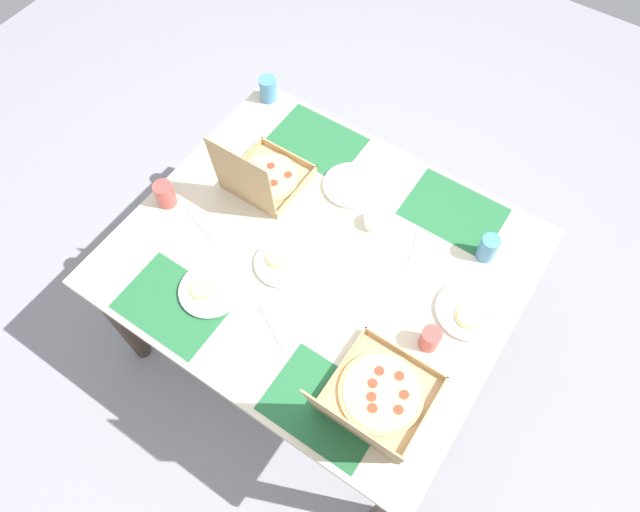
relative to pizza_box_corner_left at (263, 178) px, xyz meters
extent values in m
plane|color=gray|center=(-0.36, 0.14, -0.78)|extent=(6.00, 6.00, 0.00)
cylinder|color=#3F3328|center=(-0.99, -0.39, -0.43)|extent=(0.07, 0.07, 0.71)
cylinder|color=#3F3328|center=(0.28, -0.39, -0.43)|extent=(0.07, 0.07, 0.71)
cylinder|color=#3F3328|center=(-0.99, 0.67, -0.43)|extent=(0.07, 0.07, 0.71)
cylinder|color=#3F3328|center=(0.28, 0.67, -0.43)|extent=(0.07, 0.07, 0.71)
cube|color=beige|center=(-0.36, 0.14, -0.06)|extent=(1.39, 1.18, 0.03)
cube|color=#236638|center=(-0.67, -0.30, -0.05)|extent=(0.36, 0.26, 0.00)
cube|color=#236638|center=(-0.04, -0.30, -0.05)|extent=(0.36, 0.26, 0.00)
cube|color=#236638|center=(-0.67, 0.58, -0.05)|extent=(0.36, 0.26, 0.00)
cube|color=#236638|center=(-0.04, 0.58, -0.05)|extent=(0.36, 0.26, 0.00)
cube|color=tan|center=(0.00, -0.03, -0.04)|extent=(0.27, 0.27, 0.01)
cube|color=tan|center=(-0.13, -0.03, -0.03)|extent=(0.01, 0.27, 0.03)
cube|color=tan|center=(0.13, -0.03, -0.03)|extent=(0.01, 0.27, 0.03)
cube|color=tan|center=(0.00, -0.16, -0.03)|extent=(0.27, 0.01, 0.03)
cube|color=tan|center=(0.00, 0.10, -0.03)|extent=(0.27, 0.01, 0.03)
cylinder|color=#E0B76B|center=(0.00, -0.03, -0.04)|extent=(0.24, 0.24, 0.01)
cylinder|color=#EFD67F|center=(0.00, -0.03, -0.03)|extent=(0.21, 0.21, 0.00)
cylinder|color=red|center=(0.08, -0.02, -0.02)|extent=(0.03, 0.03, 0.00)
cylinder|color=red|center=(0.03, 0.03, -0.02)|extent=(0.03, 0.03, 0.00)
cylinder|color=red|center=(-0.04, -0.02, -0.02)|extent=(0.03, 0.03, 0.00)
cylinder|color=red|center=(-0.06, -0.08, -0.02)|extent=(0.03, 0.03, 0.00)
cylinder|color=red|center=(0.02, -0.08, -0.02)|extent=(0.03, 0.03, 0.00)
cube|color=tan|center=(0.00, 0.11, 0.12)|extent=(0.27, 0.02, 0.27)
cube|color=tan|center=(-0.79, 0.45, -0.04)|extent=(0.31, 0.31, 0.01)
cube|color=tan|center=(-0.94, 0.45, -0.03)|extent=(0.01, 0.31, 0.03)
cube|color=tan|center=(-0.64, 0.45, -0.03)|extent=(0.01, 0.31, 0.03)
cube|color=tan|center=(-0.79, 0.30, -0.03)|extent=(0.31, 0.01, 0.03)
cube|color=tan|center=(-0.79, 0.60, -0.03)|extent=(0.31, 0.01, 0.03)
cylinder|color=#E0B76B|center=(-0.79, 0.45, -0.04)|extent=(0.27, 0.27, 0.01)
cylinder|color=#EFD67F|center=(-0.79, 0.45, -0.03)|extent=(0.24, 0.24, 0.00)
cylinder|color=red|center=(-0.76, 0.44, -0.02)|extent=(0.03, 0.03, 0.00)
cylinder|color=red|center=(-0.78, 0.48, -0.02)|extent=(0.03, 0.03, 0.00)
cylinder|color=red|center=(-0.80, 0.51, -0.02)|extent=(0.03, 0.03, 0.00)
cylinder|color=red|center=(-0.87, 0.47, -0.02)|extent=(0.03, 0.03, 0.00)
cylinder|color=red|center=(-0.86, 0.42, -0.02)|extent=(0.03, 0.03, 0.00)
cylinder|color=red|center=(-0.81, 0.38, -0.02)|extent=(0.03, 0.03, 0.00)
cylinder|color=red|center=(-0.75, 0.40, -0.02)|extent=(0.03, 0.03, 0.00)
cube|color=tan|center=(-0.79, 0.63, 0.14)|extent=(0.31, 0.06, 0.30)
cylinder|color=white|center=(-0.12, 0.47, -0.04)|extent=(0.21, 0.21, 0.01)
cylinder|color=white|center=(-0.12, 0.47, -0.03)|extent=(0.22, 0.22, 0.01)
cylinder|color=#E0B76B|center=(-0.10, 0.49, -0.03)|extent=(0.09, 0.09, 0.01)
cylinder|color=#EFD67F|center=(-0.10, 0.49, -0.02)|extent=(0.07, 0.07, 0.00)
cylinder|color=white|center=(-0.28, -0.18, -0.04)|extent=(0.20, 0.20, 0.01)
cylinder|color=white|center=(-0.28, -0.18, -0.03)|extent=(0.21, 0.21, 0.01)
cylinder|color=white|center=(-0.90, 0.05, -0.04)|extent=(0.22, 0.22, 0.01)
cylinder|color=white|center=(-0.90, 0.05, -0.03)|extent=(0.22, 0.22, 0.01)
cylinder|color=#E0B76B|center=(-0.90, 0.07, -0.03)|extent=(0.09, 0.09, 0.01)
cylinder|color=#EFD67F|center=(-0.90, 0.07, -0.02)|extent=(0.08, 0.08, 0.00)
cylinder|color=white|center=(-0.26, 0.24, -0.04)|extent=(0.19, 0.19, 0.01)
cylinder|color=white|center=(-0.26, 0.24, -0.03)|extent=(0.20, 0.20, 0.01)
cylinder|color=#E0B76B|center=(-0.24, 0.24, -0.03)|extent=(0.08, 0.08, 0.01)
cylinder|color=#EFD67F|center=(-0.24, 0.24, -0.02)|extent=(0.07, 0.07, 0.00)
cylinder|color=#BF4742|center=(-0.84, 0.22, 0.00)|extent=(0.07, 0.07, 0.09)
cylinder|color=teal|center=(-0.85, -0.19, 0.01)|extent=(0.07, 0.07, 0.11)
cylinder|color=teal|center=(0.26, -0.38, 0.01)|extent=(0.07, 0.07, 0.11)
cylinder|color=#BF4742|center=(0.26, 0.27, 0.00)|extent=(0.07, 0.07, 0.10)
cylinder|color=white|center=(-0.45, -0.08, -0.02)|extent=(0.08, 0.08, 0.05)
cube|color=#B7B7BC|center=(0.21, 0.49, -0.04)|extent=(0.07, 0.21, 0.00)
cube|color=#B7B7BC|center=(-0.38, 0.46, -0.04)|extent=(0.18, 0.10, 0.00)
cube|color=#B7B7BC|center=(-0.63, -0.06, -0.04)|extent=(0.06, 0.19, 0.00)
cube|color=#B7B7BC|center=(0.09, 0.28, -0.04)|extent=(0.19, 0.07, 0.00)
camera|label=1|loc=(-0.91, 0.97, 1.70)|focal=31.48mm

